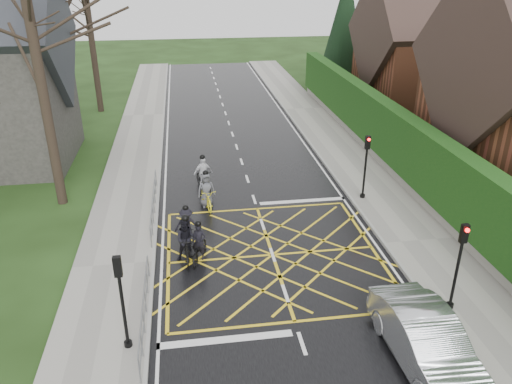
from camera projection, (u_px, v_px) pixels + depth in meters
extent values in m
plane|color=black|center=(273.00, 255.00, 19.38)|extent=(120.00, 120.00, 0.00)
cube|color=black|center=(273.00, 255.00, 19.38)|extent=(9.00, 80.00, 0.01)
cube|color=gray|center=(419.00, 242.00, 20.15)|extent=(3.00, 80.00, 0.15)
cube|color=gray|center=(114.00, 266.00, 18.55)|extent=(3.00, 80.00, 0.15)
cube|color=slate|center=(400.00, 175.00, 25.65)|extent=(0.50, 38.00, 0.70)
cube|color=#11380F|center=(405.00, 143.00, 24.91)|extent=(0.90, 38.00, 2.80)
cube|color=brown|center=(429.00, 73.00, 36.22)|extent=(9.00, 8.00, 6.00)
cube|color=#33241F|center=(435.00, 31.00, 35.00)|extent=(9.80, 8.80, 8.80)
cylinder|color=black|center=(341.00, 83.00, 43.88)|extent=(0.50, 0.50, 1.20)
cone|color=black|center=(344.00, 31.00, 42.02)|extent=(4.60, 4.60, 10.00)
cylinder|color=black|center=(42.00, 87.00, 21.25)|extent=(0.44, 0.44, 11.00)
cylinder|color=black|center=(56.00, 46.00, 28.08)|extent=(0.44, 0.44, 12.00)
cylinder|color=black|center=(92.00, 43.00, 35.77)|extent=(0.44, 0.44, 10.00)
cylinder|color=slate|center=(143.00, 300.00, 15.20)|extent=(0.05, 5.00, 0.05)
cylinder|color=slate|center=(145.00, 312.00, 15.39)|extent=(0.04, 5.00, 0.04)
cylinder|color=slate|center=(140.00, 373.00, 13.17)|extent=(0.04, 0.04, 1.00)
cylinder|color=slate|center=(149.00, 268.00, 17.66)|extent=(0.04, 0.04, 1.00)
cylinder|color=slate|center=(153.00, 196.00, 21.93)|extent=(0.05, 6.00, 0.05)
cylinder|color=slate|center=(154.00, 205.00, 22.12)|extent=(0.04, 6.00, 0.04)
cylinder|color=slate|center=(151.00, 240.00, 19.45)|extent=(0.04, 0.04, 1.00)
cylinder|color=slate|center=(156.00, 179.00, 24.83)|extent=(0.04, 0.04, 1.00)
cylinder|color=black|center=(365.00, 171.00, 23.19)|extent=(0.10, 0.10, 3.00)
cylinder|color=black|center=(362.00, 197.00, 23.76)|extent=(0.24, 0.24, 0.30)
cube|color=black|center=(368.00, 143.00, 22.60)|extent=(0.22, 0.16, 0.62)
sphere|color=#FF0C0C|center=(369.00, 140.00, 22.42)|extent=(0.14, 0.14, 0.14)
cylinder|color=black|center=(456.00, 272.00, 15.66)|extent=(0.10, 0.10, 3.00)
cylinder|color=black|center=(449.00, 307.00, 16.23)|extent=(0.24, 0.24, 0.30)
cube|color=black|center=(464.00, 234.00, 15.07)|extent=(0.22, 0.16, 0.62)
sphere|color=#FF0C0C|center=(467.00, 230.00, 14.89)|extent=(0.14, 0.14, 0.14)
cylinder|color=black|center=(123.00, 308.00, 14.04)|extent=(0.10, 0.10, 3.00)
cylinder|color=black|center=(128.00, 346.00, 14.61)|extent=(0.24, 0.24, 0.30)
cube|color=black|center=(117.00, 267.00, 13.45)|extent=(0.22, 0.16, 0.62)
sphere|color=#FF0C0C|center=(117.00, 258.00, 13.48)|extent=(0.14, 0.14, 0.14)
imported|color=black|center=(200.00, 250.00, 18.87)|extent=(1.09, 1.78, 0.88)
imported|color=black|center=(199.00, 242.00, 18.83)|extent=(0.63, 0.51, 1.50)
sphere|color=black|center=(198.00, 224.00, 18.51)|extent=(0.24, 0.24, 0.24)
imported|color=black|center=(187.00, 248.00, 18.73)|extent=(0.56, 1.94, 1.16)
imported|color=black|center=(187.00, 240.00, 18.69)|extent=(0.87, 0.68, 1.78)
sphere|color=black|center=(185.00, 218.00, 18.31)|extent=(0.28, 0.28, 0.28)
imported|color=black|center=(187.00, 233.00, 20.00)|extent=(0.74, 1.76, 0.90)
imported|color=black|center=(187.00, 225.00, 19.96)|extent=(1.03, 0.65, 1.53)
sphere|color=black|center=(185.00, 208.00, 19.63)|extent=(0.24, 0.24, 0.24)
imported|color=black|center=(203.00, 179.00, 24.72)|extent=(1.09, 1.87, 1.08)
imported|color=silver|center=(203.00, 173.00, 24.69)|extent=(1.05, 0.71, 1.66)
sphere|color=black|center=(202.00, 157.00, 24.33)|extent=(0.26, 0.26, 0.26)
imported|color=yellow|center=(207.00, 197.00, 22.96)|extent=(0.94, 1.93, 0.97)
imported|color=#4C4D52|center=(206.00, 190.00, 22.90)|extent=(0.88, 0.65, 1.65)
sphere|color=black|center=(205.00, 173.00, 22.55)|extent=(0.26, 0.26, 0.26)
imported|color=silver|center=(426.00, 342.00, 13.85)|extent=(1.80, 4.76, 1.55)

